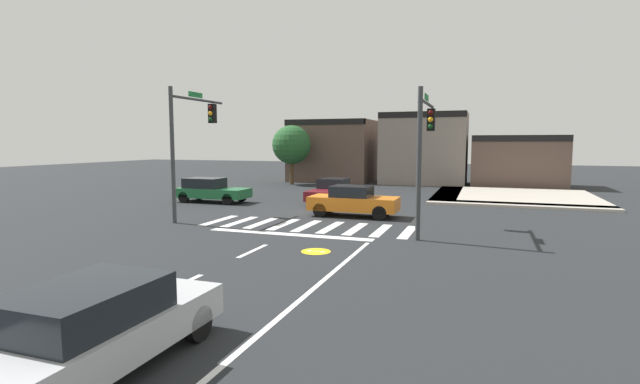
{
  "coord_description": "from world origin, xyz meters",
  "views": [
    {
      "loc": [
        7.18,
        -23.16,
        3.57
      ],
      "look_at": [
        -0.89,
        -0.28,
        1.02
      ],
      "focal_mm": 26.39,
      "sensor_mm": 36.0,
      "label": 1
    }
  ],
  "objects_px": {
    "traffic_signal_southwest": "(191,131)",
    "roadside_tree": "(291,145)",
    "car_green": "(210,190)",
    "car_maroon": "(331,191)",
    "car_orange": "(353,201)",
    "car_silver": "(94,327)",
    "traffic_signal_southeast": "(425,137)"
  },
  "relations": [
    {
      "from": "car_orange",
      "to": "car_silver",
      "type": "distance_m",
      "value": 16.46
    },
    {
      "from": "traffic_signal_southwest",
      "to": "car_green",
      "type": "distance_m",
      "value": 6.95
    },
    {
      "from": "car_maroon",
      "to": "roadside_tree",
      "type": "relative_size",
      "value": 0.82
    },
    {
      "from": "roadside_tree",
      "to": "car_orange",
      "type": "bearing_deg",
      "value": -57.66
    },
    {
      "from": "traffic_signal_southwest",
      "to": "roadside_tree",
      "type": "xyz_separation_m",
      "value": [
        -2.65,
        18.33,
        -0.75
      ]
    },
    {
      "from": "traffic_signal_southwest",
      "to": "car_green",
      "type": "xyz_separation_m",
      "value": [
        -2.56,
        5.5,
        -3.39
      ]
    },
    {
      "from": "car_orange",
      "to": "car_maroon",
      "type": "bearing_deg",
      "value": -60.51
    },
    {
      "from": "roadside_tree",
      "to": "car_maroon",
      "type": "bearing_deg",
      "value": -56.43
    },
    {
      "from": "traffic_signal_southeast",
      "to": "car_orange",
      "type": "xyz_separation_m",
      "value": [
        -3.74,
        3.1,
        -3.06
      ]
    },
    {
      "from": "car_orange",
      "to": "roadside_tree",
      "type": "xyz_separation_m",
      "value": [
        -9.68,
        15.28,
        2.63
      ]
    },
    {
      "from": "car_orange",
      "to": "car_silver",
      "type": "relative_size",
      "value": 0.97
    },
    {
      "from": "car_silver",
      "to": "traffic_signal_southeast",
      "type": "bearing_deg",
      "value": -14.04
    },
    {
      "from": "car_silver",
      "to": "roadside_tree",
      "type": "distance_m",
      "value": 33.4
    },
    {
      "from": "traffic_signal_southeast",
      "to": "roadside_tree",
      "type": "bearing_deg",
      "value": 36.11
    },
    {
      "from": "car_orange",
      "to": "car_green",
      "type": "height_order",
      "value": "car_orange"
    },
    {
      "from": "car_green",
      "to": "roadside_tree",
      "type": "relative_size",
      "value": 0.87
    },
    {
      "from": "car_silver",
      "to": "roadside_tree",
      "type": "relative_size",
      "value": 0.88
    },
    {
      "from": "car_green",
      "to": "roadside_tree",
      "type": "bearing_deg",
      "value": 90.42
    },
    {
      "from": "traffic_signal_southwest",
      "to": "car_orange",
      "type": "height_order",
      "value": "traffic_signal_southwest"
    },
    {
      "from": "roadside_tree",
      "to": "car_green",
      "type": "bearing_deg",
      "value": -89.58
    },
    {
      "from": "traffic_signal_southwest",
      "to": "roadside_tree",
      "type": "relative_size",
      "value": 1.19
    },
    {
      "from": "car_orange",
      "to": "car_green",
      "type": "relative_size",
      "value": 0.97
    },
    {
      "from": "traffic_signal_southwest",
      "to": "car_maroon",
      "type": "xyz_separation_m",
      "value": [
        4.33,
        7.81,
        -3.43
      ]
    },
    {
      "from": "car_green",
      "to": "traffic_signal_southeast",
      "type": "bearing_deg",
      "value": -22.65
    },
    {
      "from": "traffic_signal_southwest",
      "to": "car_silver",
      "type": "distance_m",
      "value": 15.7
    },
    {
      "from": "car_silver",
      "to": "roadside_tree",
      "type": "bearing_deg",
      "value": 17.61
    },
    {
      "from": "car_maroon",
      "to": "car_silver",
      "type": "height_order",
      "value": "car_silver"
    },
    {
      "from": "traffic_signal_southeast",
      "to": "roadside_tree",
      "type": "relative_size",
      "value": 1.1
    },
    {
      "from": "car_green",
      "to": "car_maroon",
      "type": "bearing_deg",
      "value": 18.53
    },
    {
      "from": "car_maroon",
      "to": "roadside_tree",
      "type": "distance_m",
      "value": 12.91
    },
    {
      "from": "car_silver",
      "to": "car_orange",
      "type": "bearing_deg",
      "value": 1.38
    },
    {
      "from": "traffic_signal_southwest",
      "to": "traffic_signal_southeast",
      "type": "bearing_deg",
      "value": -90.3
    }
  ]
}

